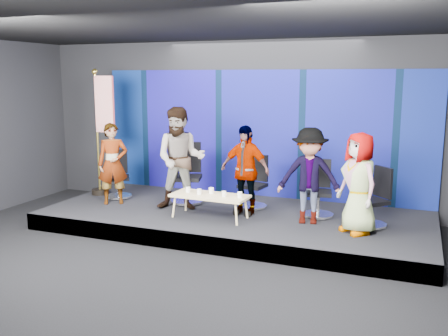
# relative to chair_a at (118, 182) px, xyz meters

# --- Properties ---
(ground) EXTENTS (10.00, 10.00, 0.00)m
(ground) POSITION_rel_chair_a_xyz_m (2.64, -2.70, -0.62)
(ground) COLOR black
(ground) RESTS_ON ground
(room_walls) EXTENTS (10.02, 8.02, 3.51)m
(room_walls) POSITION_rel_chair_a_xyz_m (2.64, -2.70, 1.81)
(room_walls) COLOR black
(room_walls) RESTS_ON ground
(riser) EXTENTS (7.00, 3.00, 0.30)m
(riser) POSITION_rel_chair_a_xyz_m (2.64, -0.20, -0.47)
(riser) COLOR black
(riser) RESTS_ON ground
(backdrop) EXTENTS (7.00, 0.08, 2.60)m
(backdrop) POSITION_rel_chair_a_xyz_m (2.64, 1.25, 0.98)
(backdrop) COLOR #072451
(backdrop) RESTS_ON riser
(chair_a) EXTENTS (0.76, 0.76, 0.98)m
(chair_a) POSITION_rel_chair_a_xyz_m (0.00, 0.00, 0.00)
(chair_a) COLOR silver
(chair_a) RESTS_ON riser
(panelist_a) EXTENTS (0.69, 0.63, 1.58)m
(panelist_a) POSITION_rel_chair_a_xyz_m (0.20, -0.46, 0.47)
(panelist_a) COLOR black
(panelist_a) RESTS_ON riser
(chair_b) EXTENTS (0.83, 0.83, 1.19)m
(chair_b) POSITION_rel_chair_a_xyz_m (1.52, 0.13, 0.07)
(chair_b) COLOR silver
(chair_b) RESTS_ON riser
(panelist_b) EXTENTS (1.10, 0.97, 1.92)m
(panelist_b) POSITION_rel_chair_a_xyz_m (1.62, -0.37, 0.64)
(panelist_b) COLOR black
(panelist_b) RESTS_ON riser
(chair_c) EXTENTS (0.64, 0.64, 1.00)m
(chair_c) POSITION_rel_chair_a_xyz_m (2.86, 0.25, 0.01)
(chair_c) COLOR silver
(chair_c) RESTS_ON riser
(panelist_c) EXTENTS (1.00, 0.53, 1.62)m
(panelist_c) POSITION_rel_chair_a_xyz_m (2.85, -0.25, 0.49)
(panelist_c) COLOR black
(panelist_c) RESTS_ON riser
(chair_d) EXTENTS (0.66, 0.66, 1.01)m
(chair_d) POSITION_rel_chair_a_xyz_m (4.12, 0.11, 0.01)
(chair_d) COLOR silver
(chair_d) RESTS_ON riser
(panelist_d) EXTENTS (1.15, 0.79, 1.63)m
(panelist_d) POSITION_rel_chair_a_xyz_m (4.04, -0.39, 0.50)
(panelist_d) COLOR black
(panelist_d) RESTS_ON riser
(chair_e) EXTENTS (0.80, 0.80, 1.00)m
(chair_e) POSITION_rel_chair_a_xyz_m (5.09, -0.19, 0.01)
(chair_e) COLOR silver
(chair_e) RESTS_ON riser
(panelist_e) EXTENTS (0.92, 0.92, 1.62)m
(panelist_e) POSITION_rel_chair_a_xyz_m (4.88, -0.65, 0.49)
(panelist_e) COLOR black
(panelist_e) RESTS_ON riser
(coffee_table) EXTENTS (1.39, 0.64, 0.42)m
(coffee_table) POSITION_rel_chair_a_xyz_m (2.36, -0.73, 0.06)
(coffee_table) COLOR tan
(coffee_table) RESTS_ON riser
(mug_a) EXTENTS (0.08, 0.08, 0.10)m
(mug_a) POSITION_rel_chair_a_xyz_m (1.93, -0.70, 0.15)
(mug_a) COLOR white
(mug_a) RESTS_ON coffee_table
(mug_b) EXTENTS (0.08, 0.08, 0.10)m
(mug_b) POSITION_rel_chair_a_xyz_m (2.18, -0.77, 0.15)
(mug_b) COLOR white
(mug_b) RESTS_ON coffee_table
(mug_c) EXTENTS (0.09, 0.09, 0.11)m
(mug_c) POSITION_rel_chair_a_xyz_m (2.35, -0.63, 0.15)
(mug_c) COLOR white
(mug_c) RESTS_ON coffee_table
(mug_d) EXTENTS (0.08, 0.08, 0.09)m
(mug_d) POSITION_rel_chair_a_xyz_m (2.64, -0.75, 0.14)
(mug_d) COLOR white
(mug_d) RESTS_ON coffee_table
(mug_e) EXTENTS (0.08, 0.08, 0.10)m
(mug_e) POSITION_rel_chair_a_xyz_m (2.92, -0.73, 0.15)
(mug_e) COLOR white
(mug_e) RESTS_ON coffee_table
(flag_stand) EXTENTS (0.60, 0.35, 2.62)m
(flag_stand) POSITION_rel_chair_a_xyz_m (-0.39, 0.08, 1.07)
(flag_stand) COLOR black
(flag_stand) RESTS_ON riser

